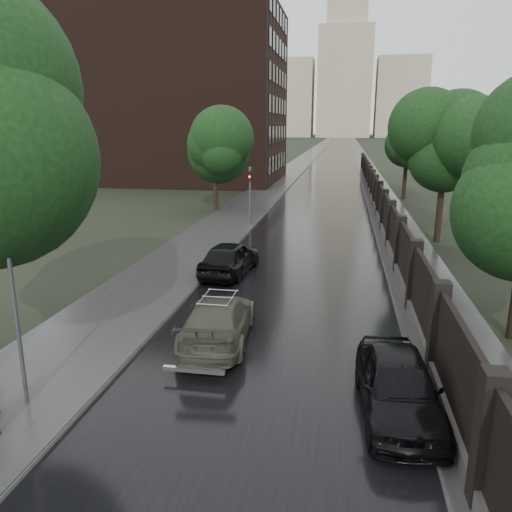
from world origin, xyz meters
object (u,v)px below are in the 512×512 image
object	(u,v)px
hatchback_left	(230,258)
car_right_near	(398,385)
tree_right_b	(445,157)
lamp_post	(15,305)
tree_left_far	(215,145)
volga_sedan	(218,320)
tree_right_c	(407,145)
traffic_light	(250,191)

from	to	relation	value
hatchback_left	car_right_near	xyz separation A→B (m)	(6.49, -10.63, -0.03)
tree_right_b	lamp_post	size ratio (longest dim) A/B	1.37
tree_left_far	volga_sedan	size ratio (longest dim) A/B	1.50
tree_right_c	volga_sedan	bearing A→B (deg)	-105.36
tree_left_far	hatchback_left	size ratio (longest dim) A/B	1.61
tree_right_b	tree_right_c	world-z (taller)	same
hatchback_left	tree_right_b	bearing A→B (deg)	-135.21
tree_right_c	hatchback_left	xyz separation A→B (m)	(-10.59, -26.54, -4.17)
tree_left_far	tree_right_c	size ratio (longest dim) A/B	1.05
hatchback_left	car_right_near	world-z (taller)	hatchback_left
volga_sedan	car_right_near	bearing A→B (deg)	142.69
tree_right_c	hatchback_left	size ratio (longest dim) A/B	1.53
tree_left_far	tree_right_b	distance (m)	17.45
volga_sedan	hatchback_left	world-z (taller)	hatchback_left
tree_right_c	traffic_light	size ratio (longest dim) A/B	1.75
traffic_light	hatchback_left	world-z (taller)	traffic_light
tree_left_far	lamp_post	xyz separation A→B (m)	(2.60, -28.50, -2.57)
tree_left_far	tree_right_c	distance (m)	18.45
tree_left_far	volga_sedan	distance (m)	25.06
tree_right_c	car_right_near	bearing A→B (deg)	-96.29
tree_right_c	lamp_post	distance (m)	40.67
car_right_near	tree_right_c	bearing A→B (deg)	79.83
tree_left_far	lamp_post	world-z (taller)	tree_left_far
tree_left_far	hatchback_left	world-z (taller)	tree_left_far
volga_sedan	car_right_near	distance (m)	6.17
lamp_post	traffic_light	bearing A→B (deg)	87.32
tree_right_b	traffic_light	distance (m)	12.44
tree_right_b	tree_right_c	bearing A→B (deg)	90.00
car_right_near	traffic_light	bearing A→B (deg)	105.28
volga_sedan	traffic_light	bearing A→B (deg)	-87.24
hatchback_left	car_right_near	distance (m)	12.45
tree_left_far	traffic_light	xyz separation A→B (m)	(3.70, -5.01, -2.84)
tree_right_b	tree_right_c	distance (m)	18.00
tree_left_far	hatchback_left	xyz separation A→B (m)	(4.91, -16.54, -4.46)
volga_sedan	car_right_near	world-z (taller)	car_right_near
tree_left_far	lamp_post	bearing A→B (deg)	-84.79
tree_left_far	tree_right_b	bearing A→B (deg)	-27.30
hatchback_left	car_right_near	bearing A→B (deg)	127.29
tree_left_far	traffic_light	bearing A→B (deg)	-53.53
tree_right_c	volga_sedan	xyz separation A→B (m)	(-9.30, -33.85, -4.23)
tree_left_far	volga_sedan	bearing A→B (deg)	-75.43
volga_sedan	hatchback_left	xyz separation A→B (m)	(-1.29, 7.31, 0.07)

